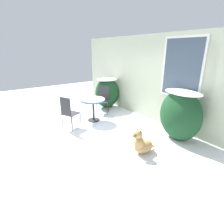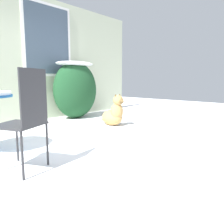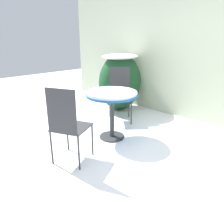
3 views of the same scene
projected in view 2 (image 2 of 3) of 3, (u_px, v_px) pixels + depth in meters
The scene contains 4 objects.
ground_plane at pixel (60, 145), 3.18m from camera, with size 16.00×16.00×0.00m, color white.
shrub_middle at pixel (76, 89), 5.41m from camera, with size 1.21×0.76×1.40m.
patio_chair_far_side at pixel (25, 117), 2.21m from camera, with size 0.59×0.59×1.05m.
dog at pixel (114, 114), 4.55m from camera, with size 0.39×0.72×0.66m.
Camera 2 is at (-1.76, -2.64, 0.94)m, focal length 35.00 mm.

